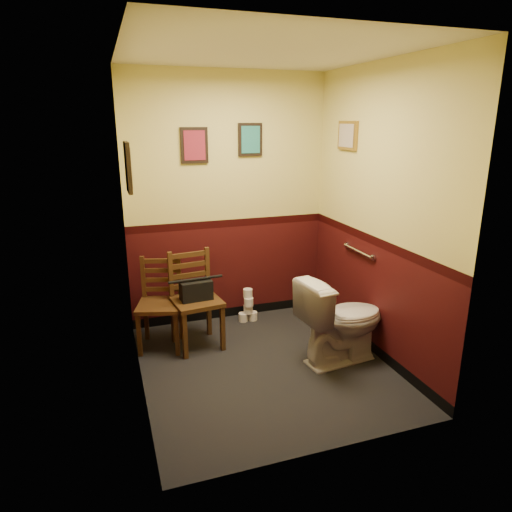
{
  "coord_description": "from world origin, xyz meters",
  "views": [
    {
      "loc": [
        -1.28,
        -3.55,
        2.19
      ],
      "look_at": [
        0.0,
        0.25,
        1.0
      ],
      "focal_mm": 32.0,
      "sensor_mm": 36.0,
      "label": 1
    }
  ],
  "objects": [
    {
      "name": "floor",
      "position": [
        0.0,
        0.0,
        0.0
      ],
      "size": [
        2.2,
        2.4,
        0.0
      ],
      "primitive_type": "cube",
      "color": "black",
      "rests_on": "ground"
    },
    {
      "name": "ceiling",
      "position": [
        0.0,
        0.0,
        2.7
      ],
      "size": [
        2.2,
        2.4,
        0.0
      ],
      "primitive_type": "cube",
      "rotation": [
        3.14,
        0.0,
        0.0
      ],
      "color": "silver",
      "rests_on": "ground"
    },
    {
      "name": "wall_back",
      "position": [
        0.0,
        1.2,
        1.35
      ],
      "size": [
        2.2,
        0.0,
        2.7
      ],
      "primitive_type": "cube",
      "rotation": [
        1.57,
        0.0,
        0.0
      ],
      "color": "#380C0D",
      "rests_on": "ground"
    },
    {
      "name": "wall_front",
      "position": [
        0.0,
        -1.2,
        1.35
      ],
      "size": [
        2.2,
        0.0,
        2.7
      ],
      "primitive_type": "cube",
      "rotation": [
        -1.57,
        0.0,
        0.0
      ],
      "color": "#380C0D",
      "rests_on": "ground"
    },
    {
      "name": "wall_left",
      "position": [
        -1.1,
        0.0,
        1.35
      ],
      "size": [
        0.0,
        2.4,
        2.7
      ],
      "primitive_type": "cube",
      "rotation": [
        1.57,
        0.0,
        1.57
      ],
      "color": "#380C0D",
      "rests_on": "ground"
    },
    {
      "name": "wall_right",
      "position": [
        1.1,
        0.0,
        1.35
      ],
      "size": [
        0.0,
        2.4,
        2.7
      ],
      "primitive_type": "cube",
      "rotation": [
        1.57,
        0.0,
        -1.57
      ],
      "color": "#380C0D",
      "rests_on": "ground"
    },
    {
      "name": "grab_bar",
      "position": [
        1.07,
        0.25,
        0.95
      ],
      "size": [
        0.05,
        0.56,
        0.06
      ],
      "color": "silver",
      "rests_on": "wall_right"
    },
    {
      "name": "framed_print_back_a",
      "position": [
        -0.35,
        1.18,
        1.95
      ],
      "size": [
        0.28,
        0.04,
        0.36
      ],
      "color": "black",
      "rests_on": "wall_back"
    },
    {
      "name": "framed_print_back_b",
      "position": [
        0.25,
        1.18,
        2.0
      ],
      "size": [
        0.26,
        0.04,
        0.34
      ],
      "color": "black",
      "rests_on": "wall_back"
    },
    {
      "name": "framed_print_left",
      "position": [
        -1.08,
        0.1,
        1.85
      ],
      "size": [
        0.04,
        0.3,
        0.38
      ],
      "color": "black",
      "rests_on": "wall_left"
    },
    {
      "name": "framed_print_right",
      "position": [
        1.08,
        0.6,
        2.05
      ],
      "size": [
        0.04,
        0.34,
        0.28
      ],
      "color": "olive",
      "rests_on": "wall_right"
    },
    {
      "name": "toilet",
      "position": [
        0.72,
        -0.11,
        0.41
      ],
      "size": [
        0.89,
        0.57,
        0.82
      ],
      "primitive_type": "imported",
      "rotation": [
        0.0,
        0.0,
        1.7
      ],
      "color": "white",
      "rests_on": "floor"
    },
    {
      "name": "toilet_brush",
      "position": [
        0.99,
        -0.11,
        0.08
      ],
      "size": [
        0.13,
        0.13,
        0.47
      ],
      "color": "silver",
      "rests_on": "floor"
    },
    {
      "name": "chair_left",
      "position": [
        -0.84,
        0.73,
        0.45
      ],
      "size": [
        0.52,
        0.52,
        0.9
      ],
      "rotation": [
        0.0,
        0.0,
        -0.28
      ],
      "color": "#462C15",
      "rests_on": "floor"
    },
    {
      "name": "chair_right",
      "position": [
        -0.51,
        0.64,
        0.48
      ],
      "size": [
        0.5,
        0.5,
        0.96
      ],
      "rotation": [
        0.0,
        0.0,
        0.13
      ],
      "color": "#462C15",
      "rests_on": "floor"
    },
    {
      "name": "handbag",
      "position": [
        -0.5,
        0.6,
        0.6
      ],
      "size": [
        0.32,
        0.18,
        0.22
      ],
      "rotation": [
        0.0,
        0.0,
        0.08
      ],
      "color": "black",
      "rests_on": "chair_right"
    },
    {
      "name": "tp_stack",
      "position": [
        0.16,
        1.01,
        0.16
      ],
      "size": [
        0.22,
        0.13,
        0.38
      ],
      "color": "silver",
      "rests_on": "floor"
    }
  ]
}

